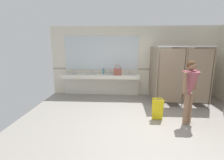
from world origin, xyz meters
TOP-DOWN VIEW (x-y plane):
  - ground_plane at (0.00, 0.00)m, footprint 6.73×5.56m
  - wall_back at (0.00, 2.54)m, footprint 6.73×0.12m
  - wall_back_tile_band at (0.00, 2.48)m, footprint 6.73×0.01m
  - vanity_counter at (-1.36, 2.28)m, footprint 3.01×0.54m
  - mirror_panel at (-1.36, 2.47)m, footprint 2.91×0.02m
  - bathroom_stalls at (1.43, 1.57)m, footprint 1.76×1.43m
  - person_standing at (1.15, -0.07)m, footprint 0.56×0.56m
  - handbag at (-0.70, 2.05)m, footprint 0.29×0.15m
  - soap_dispenser at (-1.26, 2.35)m, footprint 0.07×0.07m
  - wet_floor_sign at (0.43, 0.11)m, footprint 0.28×0.19m

SIDE VIEW (x-z plane):
  - ground_plane at x=0.00m, z-range -0.10..0.00m
  - wet_floor_sign at x=0.43m, z-range 0.01..0.60m
  - vanity_counter at x=-1.36m, z-range 0.15..1.13m
  - soap_dispenser at x=-1.26m, z-range 0.86..1.08m
  - handbag at x=-0.70m, z-range 0.81..1.20m
  - person_standing at x=1.15m, z-range 0.21..1.84m
  - bathroom_stalls at x=1.43m, z-range 0.05..2.02m
  - wall_back_tile_band at x=0.00m, z-range 1.02..1.08m
  - wall_back at x=0.00m, z-range 0.00..2.71m
  - mirror_panel at x=-1.36m, z-range 1.02..2.34m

